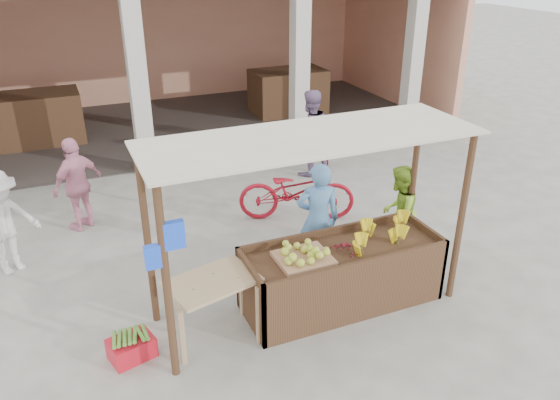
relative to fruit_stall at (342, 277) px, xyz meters
name	(u,v)px	position (x,y,z in m)	size (l,w,h in m)	color
ground	(307,311)	(-0.50, 0.00, -0.40)	(60.00, 60.00, 0.00)	slate
market_building	(154,17)	(-0.45, 8.93, 2.30)	(14.40, 6.40, 4.20)	tan
fruit_stall	(342,277)	(0.00, 0.00, 0.00)	(2.60, 0.95, 0.80)	#4E301F
stall_awning	(307,170)	(-0.51, 0.06, 1.58)	(4.09, 1.35, 2.39)	#4E301F
banana_heap	(380,235)	(0.58, 0.04, 0.49)	(0.98, 0.53, 0.18)	yellow
melon_tray	(304,255)	(-0.57, -0.02, 0.49)	(0.67, 0.58, 0.18)	#AD7C59
berry_heap	(344,248)	(-0.02, -0.05, 0.47)	(0.47, 0.38, 0.15)	maroon
side_table	(213,290)	(-1.76, -0.03, 0.29)	(1.16, 0.91, 0.83)	tan
papaya_pile	(212,273)	(-1.76, -0.03, 0.53)	(0.69, 0.40, 0.20)	#3C7E29
red_crate	(132,348)	(-2.75, 0.01, -0.27)	(0.49, 0.36, 0.26)	red
plantain_bundle	(130,337)	(-2.75, 0.01, -0.10)	(0.39, 0.27, 0.08)	#548A32
produce_sacks	(323,138)	(2.49, 5.35, -0.10)	(0.80, 0.74, 0.60)	maroon
vendor_blue	(318,216)	(0.05, 0.82, 0.51)	(0.68, 0.50, 1.81)	#568CC6
vendor_green	(398,210)	(1.34, 0.74, 0.38)	(0.75, 0.43, 1.55)	#8CB92F
motorcycle	(297,190)	(0.48, 2.47, 0.14)	(2.08, 0.72, 1.09)	maroon
shopper_a	(2,219)	(-4.05, 2.59, 0.45)	(1.09, 0.55, 1.70)	silver
shopper_b	(77,181)	(-2.96, 3.58, 0.45)	(1.00, 0.53, 1.70)	pink
shopper_f	(310,129)	(1.58, 4.22, 0.57)	(0.94, 0.54, 1.93)	gray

